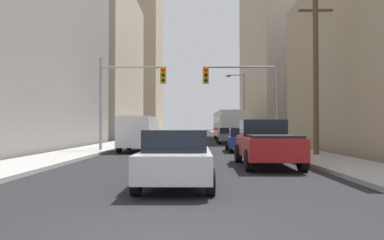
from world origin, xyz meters
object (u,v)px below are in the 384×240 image
sedan_blue (242,140)px  city_bus (227,124)px  pickup_truck_red (266,143)px  traffic_signal_near_right (244,88)px  cargo_van_white (139,132)px  traffic_signal_near_left (129,88)px  sedan_grey (228,136)px  sedan_silver (176,158)px

sedan_blue → city_bus: bearing=88.0°
pickup_truck_red → traffic_signal_near_right: bearing=88.6°
cargo_van_white → sedan_blue: cargo_van_white is taller
city_bus → traffic_signal_near_left: (-7.94, -21.03, 2.14)m
sedan_grey → sedan_silver: bearing=-97.9°
cargo_van_white → sedan_blue: size_ratio=1.23×
city_bus → cargo_van_white: (-7.44, -20.28, -0.64)m
traffic_signal_near_right → city_bus: bearing=88.3°
sedan_blue → traffic_signal_near_right: size_ratio=0.71×
cargo_van_white → sedan_blue: bearing=-2.0°
traffic_signal_near_right → sedan_grey: bearing=90.4°
cargo_van_white → traffic_signal_near_left: (-0.51, -0.76, 2.78)m
pickup_truck_red → cargo_van_white: cargo_van_white is taller
sedan_silver → sedan_grey: bearing=82.1°
sedan_grey → traffic_signal_near_left: bearing=-121.6°
sedan_silver → traffic_signal_near_right: traffic_signal_near_right is taller
pickup_truck_red → traffic_signal_near_left: 11.41m
city_bus → sedan_silver: bearing=-97.0°
pickup_truck_red → traffic_signal_near_left: (-7.10, 8.36, 3.13)m
city_bus → sedan_blue: size_ratio=2.71×
cargo_van_white → sedan_silver: cargo_van_white is taller
sedan_grey → pickup_truck_red: bearing=-90.3°
sedan_silver → traffic_signal_near_left: bearing=105.3°
traffic_signal_near_left → traffic_signal_near_right: bearing=0.0°
traffic_signal_near_left → city_bus: bearing=69.3°
city_bus → sedan_grey: (-0.73, -9.33, -1.16)m
sedan_silver → pickup_truck_red: bearing=57.2°
pickup_truck_red → traffic_signal_near_left: size_ratio=0.91×
pickup_truck_red → traffic_signal_near_left: bearing=130.4°
cargo_van_white → sedan_silver: bearing=-77.4°
city_bus → pickup_truck_red: (-0.84, -29.39, -1.00)m
pickup_truck_red → sedan_blue: (0.12, 8.88, -0.16)m
pickup_truck_red → cargo_van_white: bearing=125.9°
sedan_grey → traffic_signal_near_right: (0.09, -11.71, 3.32)m
sedan_grey → sedan_blue: bearing=-90.0°
cargo_van_white → pickup_truck_red: bearing=-54.1°
sedan_blue → traffic_signal_near_left: size_ratio=0.71×
sedan_silver → sedan_blue: size_ratio=0.99×
city_bus → traffic_signal_near_right: 21.15m
sedan_grey → traffic_signal_near_left: (-7.21, -11.71, 3.29)m
traffic_signal_near_right → sedan_silver: bearing=-104.8°
sedan_silver → sedan_grey: (3.50, 25.31, 0.00)m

